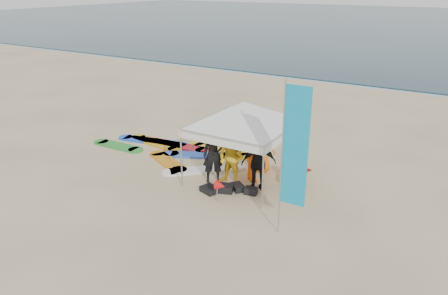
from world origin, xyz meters
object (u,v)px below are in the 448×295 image
at_px(person_black_b, 259,163).
at_px(person_seated, 299,175).
at_px(person_black_a, 213,155).
at_px(person_orange_a, 254,152).
at_px(person_yellow, 231,158).
at_px(feather_flag, 294,149).
at_px(canopy_tent, 244,102).
at_px(surfboard_spread, 175,151).
at_px(marker_pennant, 221,186).
at_px(person_orange_b, 261,144).

xyz_separation_m(person_black_b, person_seated, (1.05, 0.56, -0.35)).
relative_size(person_black_a, person_black_b, 1.02).
xyz_separation_m(person_black_a, person_orange_a, (1.01, 0.69, 0.06)).
bearing_deg(person_yellow, person_black_b, 6.73).
bearing_deg(person_seated, feather_flag, -151.77).
xyz_separation_m(person_yellow, canopy_tent, (0.14, 0.48, 1.61)).
bearing_deg(person_orange_a, surfboard_spread, 29.68).
xyz_separation_m(person_black_a, person_yellow, (0.56, 0.11, -0.01)).
height_order(canopy_tent, marker_pennant, canopy_tent).
bearing_deg(feather_flag, person_seated, 106.87).
bearing_deg(marker_pennant, surfboard_spread, 145.20).
relative_size(person_yellow, canopy_tent, 0.46).
relative_size(person_black_b, person_orange_b, 0.95).
distance_m(person_orange_b, marker_pennant, 2.52).
bearing_deg(person_orange_a, feather_flag, 173.53).
xyz_separation_m(feather_flag, surfboard_spread, (-5.73, 2.98, -2.22)).
relative_size(person_seated, feather_flag, 0.27).
bearing_deg(person_black_a, person_yellow, -25.93).
bearing_deg(person_seated, person_orange_b, 77.54).
xyz_separation_m(person_black_a, surfboard_spread, (-2.53, 1.36, -0.84)).
xyz_separation_m(person_black_b, marker_pennant, (-0.54, -1.22, -0.36)).
xyz_separation_m(person_orange_b, marker_pennant, (0.01, -2.49, -0.41)).
bearing_deg(person_seated, person_yellow, 120.28).
bearing_deg(canopy_tent, person_orange_a, 18.00).
distance_m(person_orange_b, feather_flag, 4.10).
relative_size(person_black_b, canopy_tent, 0.46).
bearing_deg(person_black_b, surfboard_spread, -51.29).
relative_size(person_black_a, person_seated, 1.74).
bearing_deg(feather_flag, person_black_a, 153.03).
relative_size(person_orange_b, feather_flag, 0.47).
relative_size(person_black_a, feather_flag, 0.46).
bearing_deg(canopy_tent, person_black_b, -28.02).
bearing_deg(person_orange_b, marker_pennant, 83.85).
distance_m(person_orange_a, surfboard_spread, 3.72).
bearing_deg(person_yellow, person_seated, 19.49).
relative_size(person_orange_b, surfboard_spread, 0.31).
height_order(person_black_a, surfboard_spread, person_black_a).
distance_m(person_black_a, feather_flag, 3.84).
bearing_deg(person_orange_b, person_orange_a, 94.12).
distance_m(person_orange_a, feather_flag, 3.45).
bearing_deg(feather_flag, person_black_b, 134.17).
distance_m(person_yellow, surfboard_spread, 3.44).
bearing_deg(person_orange_a, canopy_tent, 58.27).
xyz_separation_m(canopy_tent, feather_flag, (2.51, -2.22, -0.23)).
distance_m(person_black_a, person_orange_b, 1.71).
distance_m(person_yellow, marker_pennant, 1.23).
bearing_deg(person_orange_a, person_yellow, 92.27).
bearing_deg(person_black_b, marker_pennant, 31.07).
height_order(person_black_b, surfboard_spread, person_black_b).
bearing_deg(canopy_tent, person_orange_b, 78.73).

